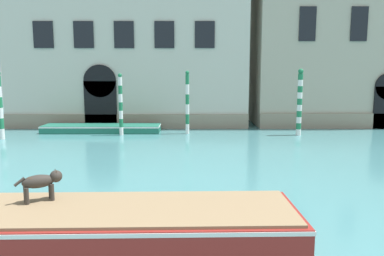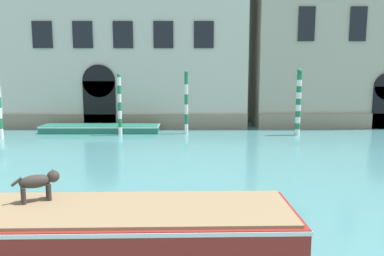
{
  "view_description": "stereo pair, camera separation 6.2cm",
  "coord_description": "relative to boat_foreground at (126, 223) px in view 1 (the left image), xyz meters",
  "views": [
    {
      "loc": [
        5.25,
        -0.49,
        3.42
      ],
      "look_at": [
        5.3,
        14.93,
        1.2
      ],
      "focal_mm": 35.0,
      "sensor_mm": 36.0,
      "label": 1
    },
    {
      "loc": [
        5.31,
        -0.49,
        3.42
      ],
      "look_at": [
        5.3,
        14.93,
        1.2
      ],
      "focal_mm": 35.0,
      "sensor_mm": 36.0,
      "label": 2
    }
  ],
  "objects": [
    {
      "name": "boat_moored_near_palazzo",
      "position": [
        -4.04,
        14.69,
        -0.15
      ],
      "size": [
        6.91,
        1.68,
        0.44
      ],
      "rotation": [
        0.0,
        0.0,
        -0.0
      ],
      "color": "#1E6651",
      "rests_on": "ground_plane"
    },
    {
      "name": "dog_on_deck",
      "position": [
        -1.88,
        0.41,
        0.77
      ],
      "size": [
        0.88,
        0.6,
        0.65
      ],
      "rotation": [
        0.0,
        0.0,
        0.52
      ],
      "color": "#332D28",
      "rests_on": "boat_foreground"
    },
    {
      "name": "mooring_pole_0",
      "position": [
        7.35,
        13.57,
        1.5
      ],
      "size": [
        0.29,
        0.29,
        3.73
      ],
      "color": "white",
      "rests_on": "ground_plane"
    },
    {
      "name": "boat_foreground",
      "position": [
        0.0,
        0.0,
        0.0
      ],
      "size": [
        7.08,
        2.41,
        0.73
      ],
      "rotation": [
        0.0,
        0.0,
        0.02
      ],
      "color": "maroon",
      "rests_on": "ground_plane"
    },
    {
      "name": "mooring_pole_1",
      "position": [
        1.06,
        14.08,
        1.44
      ],
      "size": [
        0.22,
        0.22,
        3.62
      ],
      "color": "white",
      "rests_on": "ground_plane"
    },
    {
      "name": "mooring_pole_2",
      "position": [
        -2.67,
        13.55,
        1.37
      ],
      "size": [
        0.23,
        0.23,
        3.47
      ],
      "color": "white",
      "rests_on": "ground_plane"
    },
    {
      "name": "palazzo_left",
      "position": [
        -2.84,
        19.15,
        7.49
      ],
      "size": [
        15.46,
        6.13,
        15.79
      ],
      "color": "beige",
      "rests_on": "ground_plane"
    },
    {
      "name": "palazzo_right",
      "position": [
        11.53,
        19.16,
        7.69
      ],
      "size": [
        11.81,
        6.13,
        16.19
      ],
      "color": "#B2A893",
      "rests_on": "ground_plane"
    }
  ]
}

